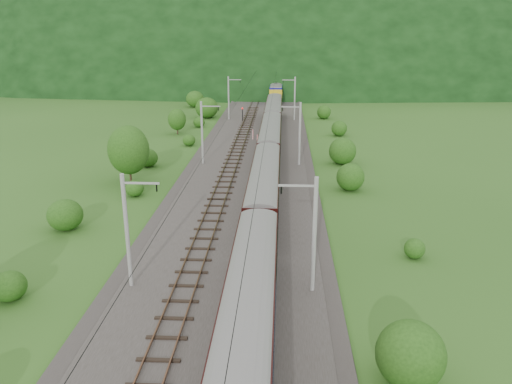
{
  "coord_description": "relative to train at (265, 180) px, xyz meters",
  "views": [
    {
      "loc": [
        4.0,
        -30.03,
        17.31
      ],
      "look_at": [
        1.65,
        13.8,
        2.6
      ],
      "focal_mm": 35.0,
      "sensor_mm": 36.0,
      "label": 1
    }
  ],
  "objects": [
    {
      "name": "railbed",
      "position": [
        -2.4,
        -4.99,
        -3.24
      ],
      "size": [
        14.0,
        220.0,
        0.3
      ],
      "primitive_type": "cube",
      "color": "#38332D",
      "rests_on": "ground"
    },
    {
      "name": "mountain_main",
      "position": [
        -2.4,
        245.01,
        -3.39
      ],
      "size": [
        504.0,
        360.0,
        244.0
      ],
      "primitive_type": "ellipsoid",
      "color": "black",
      "rests_on": "ground"
    },
    {
      "name": "catenary_right",
      "position": [
        3.72,
        17.01,
        1.11
      ],
      "size": [
        2.54,
        192.28,
        8.0
      ],
      "color": "gray",
      "rests_on": "railbed"
    },
    {
      "name": "ground",
      "position": [
        -2.4,
        -14.99,
        -3.39
      ],
      "size": [
        600.0,
        600.0,
        0.0
      ],
      "primitive_type": "plane",
      "color": "#295119",
      "rests_on": "ground"
    },
    {
      "name": "vegetation_right",
      "position": [
        9.32,
        4.58,
        -2.01
      ],
      "size": [
        6.43,
        110.1,
        3.18
      ],
      "color": "#1F4712",
      "rests_on": "ground"
    },
    {
      "name": "overhead_wires",
      "position": [
        -2.4,
        -4.99,
        3.71
      ],
      "size": [
        4.83,
        198.0,
        0.03
      ],
      "color": "black",
      "rests_on": "ground"
    },
    {
      "name": "hazard_post_far",
      "position": [
        -2.11,
        28.13,
        -2.34
      ],
      "size": [
        0.16,
        0.16,
        1.5
      ],
      "primitive_type": "cylinder",
      "color": "red",
      "rests_on": "railbed"
    },
    {
      "name": "track_left",
      "position": [
        -4.8,
        -4.99,
        -3.02
      ],
      "size": [
        2.4,
        220.0,
        0.27
      ],
      "color": "brown",
      "rests_on": "railbed"
    },
    {
      "name": "hazard_post_near",
      "position": [
        -3.0,
        31.68,
        -2.31
      ],
      "size": [
        0.17,
        0.17,
        1.55
      ],
      "primitive_type": "cylinder",
      "color": "red",
      "rests_on": "railbed"
    },
    {
      "name": "vegetation_left",
      "position": [
        -16.08,
        7.8,
        -1.03
      ],
      "size": [
        10.21,
        142.98,
        6.72
      ],
      "color": "#1F4712",
      "rests_on": "ground"
    },
    {
      "name": "signal",
      "position": [
        -5.89,
        47.44,
        -1.63
      ],
      "size": [
        0.27,
        0.27,
        2.48
      ],
      "color": "black",
      "rests_on": "railbed"
    },
    {
      "name": "track_right",
      "position": [
        0.0,
        -4.99,
        -3.02
      ],
      "size": [
        2.4,
        220.0,
        0.27
      ],
      "color": "brown",
      "rests_on": "railbed"
    },
    {
      "name": "train",
      "position": [
        0.0,
        0.0,
        0.0
      ],
      "size": [
        2.84,
        157.95,
        4.93
      ],
      "color": "black",
      "rests_on": "ground"
    },
    {
      "name": "mountain_ridge",
      "position": [
        -122.4,
        285.01,
        -3.39
      ],
      "size": [
        336.0,
        280.0,
        132.0
      ],
      "primitive_type": "ellipsoid",
      "color": "black",
      "rests_on": "ground"
    },
    {
      "name": "catenary_left",
      "position": [
        -8.52,
        17.01,
        1.11
      ],
      "size": [
        2.54,
        192.28,
        8.0
      ],
      "color": "gray",
      "rests_on": "railbed"
    }
  ]
}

